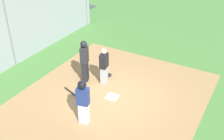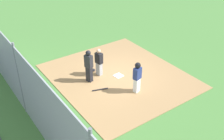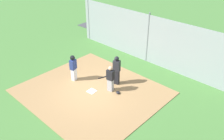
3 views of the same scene
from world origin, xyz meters
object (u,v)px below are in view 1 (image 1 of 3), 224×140
at_px(home_plate, 112,97).
at_px(catcher, 104,66).
at_px(catcher_mask, 109,75).
at_px(umpire, 85,60).
at_px(baseball_bat, 71,92).
at_px(parked_car_blue, 7,15).
at_px(runner, 83,100).

bearing_deg(home_plate, catcher, -132.34).
bearing_deg(catcher_mask, umpire, -42.73).
distance_m(catcher, umpire, 0.80).
height_order(baseball_bat, parked_car_blue, parked_car_blue).
height_order(umpire, baseball_bat, umpire).
height_order(runner, baseball_bat, runner).
bearing_deg(umpire, baseball_bat, -108.71).
bearing_deg(runner, baseball_bat, 37.04).
bearing_deg(baseball_bat, parked_car_blue, -8.97).
relative_size(runner, catcher_mask, 6.65).
relative_size(umpire, runner, 1.10).
distance_m(home_plate, parked_car_blue, 9.77).
bearing_deg(parked_car_blue, umpire, 64.07).
bearing_deg(parked_car_blue, catcher, 67.21).
height_order(catcher, runner, runner).
xyz_separation_m(home_plate, runner, (1.64, -0.11, 0.89)).
distance_m(baseball_bat, catcher_mask, 1.86).
xyz_separation_m(catcher, catcher_mask, (-0.50, -0.07, -0.72)).
distance_m(catcher_mask, parked_car_blue, 8.61).
height_order(home_plate, parked_car_blue, parked_car_blue).
relative_size(home_plate, runner, 0.28).
distance_m(home_plate, runner, 1.87).
bearing_deg(runner, catcher_mask, -0.33).
height_order(home_plate, umpire, umpire).
bearing_deg(catcher, home_plate, -52.71).
xyz_separation_m(runner, parked_car_blue, (-5.01, -9.04, -0.32)).
distance_m(baseball_bat, parked_car_blue, 8.60).
distance_m(umpire, baseball_bat, 1.34).
relative_size(home_plate, umpire, 0.25).
relative_size(catcher, runner, 0.95).
bearing_deg(home_plate, umpire, -107.10).
relative_size(umpire, baseball_bat, 2.19).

